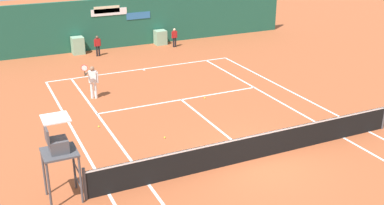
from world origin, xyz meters
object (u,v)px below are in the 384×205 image
Objects in this scene: player_on_baseline at (93,80)px; ball_kid_left_post at (174,36)px; umpire_chair at (58,148)px; tennis_ball_near_service_line at (205,98)px; ball_kid_centre_post at (98,44)px; tennis_ball_mid_court at (99,127)px; tennis_ball_by_sideline at (165,137)px.

player_on_baseline reaches higher than ball_kid_left_post.
umpire_chair reaches higher than tennis_ball_near_service_line.
ball_kid_centre_post is 1.02× the size of ball_kid_left_post.
umpire_chair is at bearing -116.26° from tennis_ball_mid_court.
tennis_ball_mid_court is 1.00× the size of tennis_ball_by_sideline.
player_on_baseline reaches higher than ball_kid_centre_post.
umpire_chair is 2.14× the size of ball_kid_left_post.
ball_kid_centre_post is 5.11m from ball_kid_left_post.
player_on_baseline is 5.29m from tennis_ball_near_service_line.
ball_kid_left_post is 13.79m from tennis_ball_by_sideline.
umpire_chair reaches higher than tennis_ball_mid_court.
umpire_chair is 39.18× the size of tennis_ball_mid_court.
ball_kid_centre_post is at bearing -6.50° from ball_kid_left_post.
ball_kid_centre_post is (2.07, 7.09, -0.20)m from player_on_baseline.
tennis_ball_near_service_line is (-2.48, -9.35, -0.68)m from ball_kid_left_post.
ball_kid_centre_post is at bearing 105.70° from tennis_ball_near_service_line.
ball_kid_centre_post is (5.01, 15.06, -0.98)m from umpire_chair.
umpire_chair is at bearing 66.45° from ball_kid_centre_post.
umpire_chair reaches higher than ball_kid_centre_post.
ball_kid_centre_post is 10.78m from tennis_ball_mid_court.
tennis_ball_near_service_line is 4.57m from tennis_ball_by_sideline.
umpire_chair reaches higher than ball_kid_left_post.
tennis_ball_by_sideline is at bearing 58.61° from ball_kid_left_post.
umpire_chair is 8.54m from player_on_baseline.
tennis_ball_mid_court is 2.91m from tennis_ball_by_sideline.
tennis_ball_by_sideline is at bearing -136.51° from tennis_ball_near_service_line.
ball_kid_left_post is at bearing 65.11° from tennis_ball_by_sideline.
tennis_ball_near_service_line is at bearing 68.64° from ball_kid_left_post.
tennis_ball_mid_court is (-7.83, -10.41, -0.68)m from ball_kid_left_post.
umpire_chair reaches higher than tennis_ball_by_sideline.
ball_kid_left_post is (7.18, 7.09, -0.22)m from player_on_baseline.
tennis_ball_by_sideline is (-0.69, -12.50, -0.70)m from ball_kid_centre_post.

